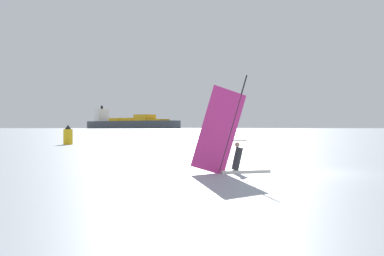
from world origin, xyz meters
TOP-DOWN VIEW (x-y plane):
  - ground_plane at (0.00, 0.00)m, footprint 4000.00×4000.00m
  - windsurfer at (-3.30, 0.87)m, footprint 3.61×0.60m
  - cargo_ship at (105.34, 753.49)m, footprint 139.46×170.70m
  - distant_headland at (-27.31, 1447.87)m, footprint 1116.23×502.11m
  - channel_buoy at (-9.52, 36.58)m, footprint 1.06×1.06m

SIDE VIEW (x-z plane):
  - ground_plane at x=0.00m, z-range 0.00..0.00m
  - channel_buoy at x=-9.52m, z-range -0.11..2.17m
  - windsurfer at x=-3.30m, z-range -1.05..3.37m
  - cargo_ship at x=105.34m, z-range -11.05..29.70m
  - distant_headland at x=-27.31m, z-range 0.00..21.86m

